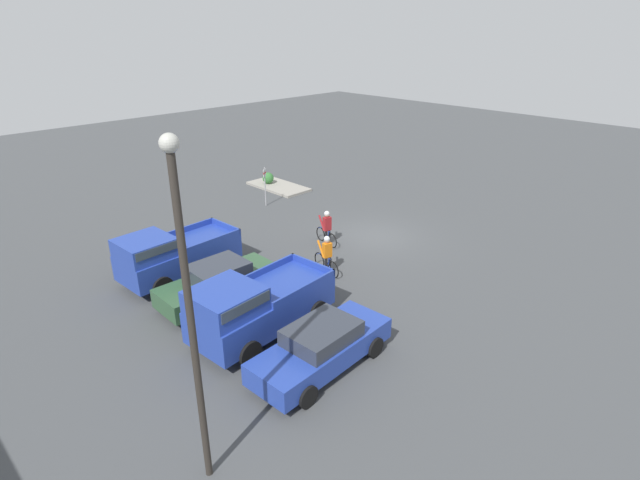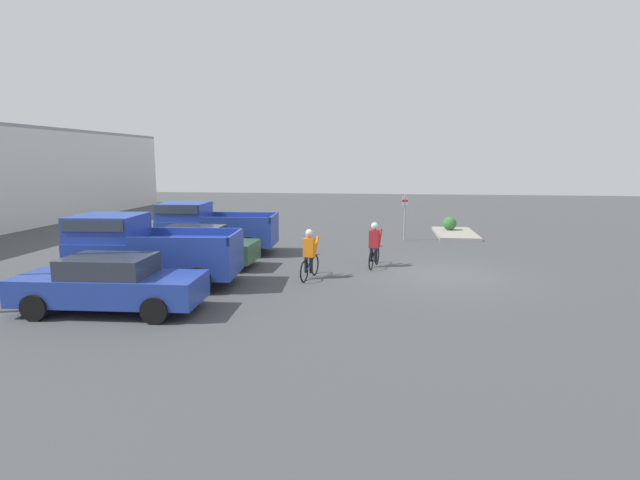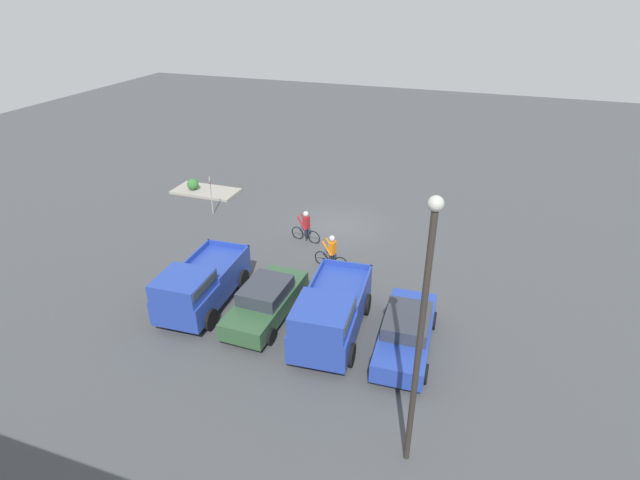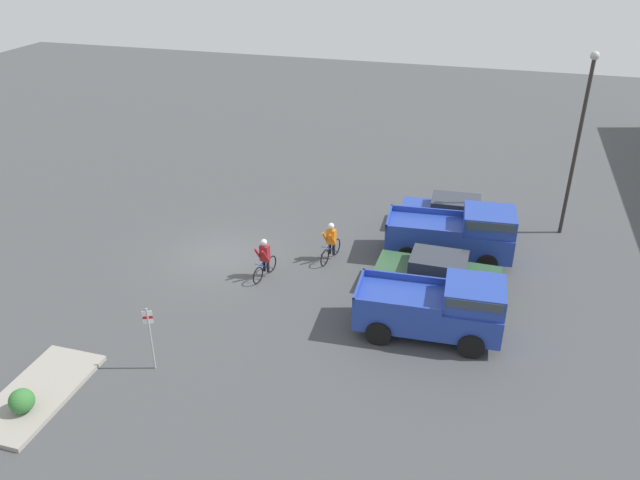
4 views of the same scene
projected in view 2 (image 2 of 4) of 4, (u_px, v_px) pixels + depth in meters
The scene contains 10 objects.
ground_plane at pixel (442, 275), 17.29m from camera, with size 80.00×80.00×0.00m, color #424447.
sedan_0 at pixel (110, 284), 13.02m from camera, with size 2.10×4.87×1.49m.
pickup_truck_0 at pixel (145, 249), 15.71m from camera, with size 2.60×5.24×2.25m.
sedan_1 at pixel (194, 247), 18.49m from camera, with size 2.01×4.67×1.51m.
pickup_truck_1 at pixel (210, 227), 21.20m from camera, with size 2.43×4.95×2.14m.
cyclist_0 at pixel (374, 244), 18.48m from camera, with size 1.68×0.53×1.69m.
cyclist_1 at pixel (309, 253), 16.70m from camera, with size 1.76×0.54×1.69m.
fire_lane_sign at pixel (405, 213), 24.36m from camera, with size 0.15×0.28×2.28m.
curb_island at pixel (455, 234), 26.31m from camera, with size 4.12×2.04×0.15m, color gray.
shrub at pixel (450, 223), 27.02m from camera, with size 0.72×0.72×0.72m.
Camera 2 is at (-17.25, 2.13, 3.99)m, focal length 28.00 mm.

